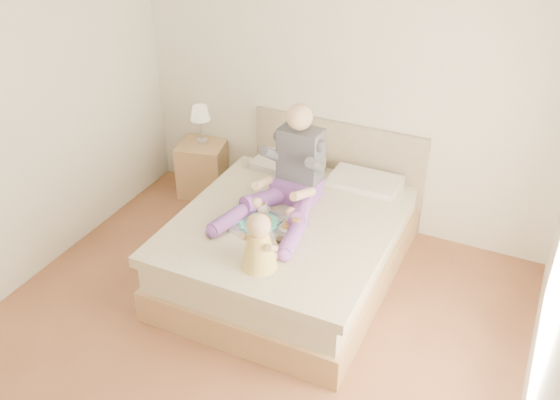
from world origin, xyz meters
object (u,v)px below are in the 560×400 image
at_px(tray, 270,226).
at_px(bed, 294,239).
at_px(nightstand, 203,169).
at_px(adult, 290,179).
at_px(baby, 260,245).

bearing_deg(tray, bed, 84.99).
distance_m(nightstand, tray, 1.78).
bearing_deg(bed, adult, 141.01).
bearing_deg(nightstand, tray, -53.06).
height_order(tray, baby, baby).
bearing_deg(adult, tray, -85.97).
relative_size(tray, baby, 1.24).
relative_size(bed, adult, 2.05).
bearing_deg(nightstand, baby, -59.81).
relative_size(nightstand, tray, 1.03).
relative_size(bed, baby, 4.92).
bearing_deg(adult, nightstand, 153.71).
bearing_deg(bed, nightstand, 150.33).
relative_size(nightstand, adult, 0.53).
relative_size(adult, baby, 2.41).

